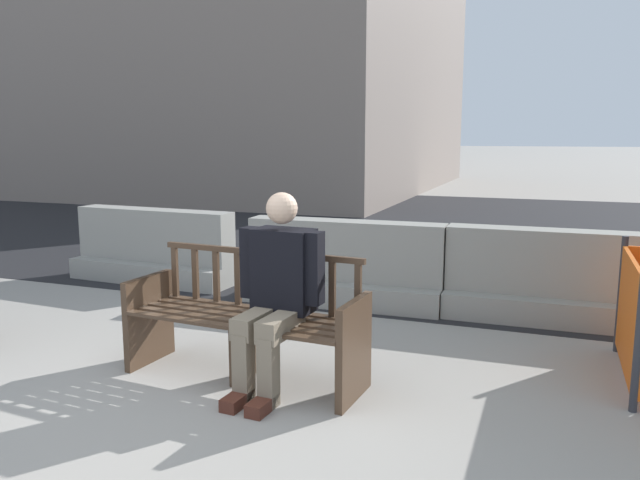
% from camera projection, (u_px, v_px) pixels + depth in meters
% --- Properties ---
extents(ground_plane, '(200.00, 200.00, 0.00)m').
position_uv_depth(ground_plane, '(127.00, 431.00, 3.59)').
color(ground_plane, gray).
extents(street_asphalt, '(120.00, 12.00, 0.01)m').
position_uv_depth(street_asphalt, '(424.00, 226.00, 11.62)').
color(street_asphalt, black).
rests_on(street_asphalt, ground).
extents(street_bench, '(1.72, 0.64, 0.88)m').
position_uv_depth(street_bench, '(245.00, 323.00, 4.32)').
color(street_bench, '#473323').
rests_on(street_bench, ground).
extents(seated_person, '(0.59, 0.74, 1.31)m').
position_uv_depth(seated_person, '(277.00, 288.00, 4.10)').
color(seated_person, black).
rests_on(seated_person, ground).
extents(jersey_barrier_centre, '(2.02, 0.74, 0.84)m').
position_uv_depth(jersey_barrier_centre, '(345.00, 270.00, 6.31)').
color(jersey_barrier_centre, gray).
rests_on(jersey_barrier_centre, ground).
extents(jersey_barrier_left, '(2.03, 0.78, 0.84)m').
position_uv_depth(jersey_barrier_left, '(155.00, 252.00, 7.28)').
color(jersey_barrier_left, gray).
rests_on(jersey_barrier_left, ground).
extents(jersey_barrier_right, '(2.01, 0.71, 0.84)m').
position_uv_depth(jersey_barrier_right, '(557.00, 284.00, 5.69)').
color(jersey_barrier_right, gray).
rests_on(jersey_barrier_right, ground).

